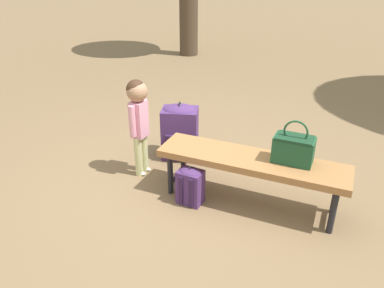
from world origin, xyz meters
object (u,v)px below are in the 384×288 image
park_bench (251,164)px  child_standing (138,113)px  backpack_small (190,185)px  handbag (294,148)px  backpack_large (180,130)px

park_bench → child_standing: (1.12, 0.14, 0.25)m
child_standing → backpack_small: size_ratio=2.66×
handbag → backpack_small: (0.73, 0.41, -0.39)m
handbag → park_bench: bearing=21.8°
handbag → child_standing: size_ratio=0.38×
park_bench → backpack_large: (1.00, -0.36, -0.08)m
park_bench → backpack_small: 0.56m
park_bench → handbag: (-0.30, -0.12, 0.18)m
backpack_small → child_standing: bearing=-12.1°
backpack_large → backpack_small: (-0.58, 0.65, -0.13)m
park_bench → backpack_small: bearing=33.7°
backpack_large → park_bench: bearing=160.2°
backpack_large → backpack_small: bearing=131.6°
handbag → backpack_small: size_ratio=1.01×
handbag → backpack_large: size_ratio=0.59×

